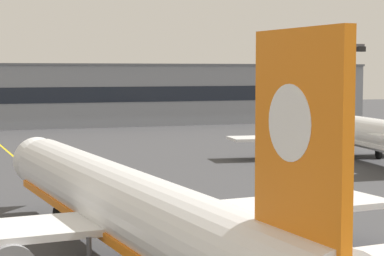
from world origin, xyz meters
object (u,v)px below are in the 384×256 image
object	(u,v)px
airliner_background	(354,131)
apron_lamp_post	(345,146)
airliner_foreground	(128,209)
safety_cone_by_nose_gear	(86,211)

from	to	relation	value
airliner_background	apron_lamp_post	xyz separation A→B (m)	(-25.84, -39.98, 3.10)
airliner_foreground	apron_lamp_post	size ratio (longest dim) A/B	3.49
apron_lamp_post	safety_cone_by_nose_gear	distance (m)	20.94
airliner_foreground	apron_lamp_post	distance (m)	12.34
airliner_foreground	apron_lamp_post	world-z (taller)	apron_lamp_post
airliner_background	apron_lamp_post	size ratio (longest dim) A/B	3.26
airliner_foreground	safety_cone_by_nose_gear	xyz separation A→B (m)	(1.03, 15.86, -3.11)
airliner_background	safety_cone_by_nose_gear	world-z (taller)	airliner_background
airliner_background	safety_cone_by_nose_gear	distance (m)	43.56
airliner_background	apron_lamp_post	distance (m)	47.71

